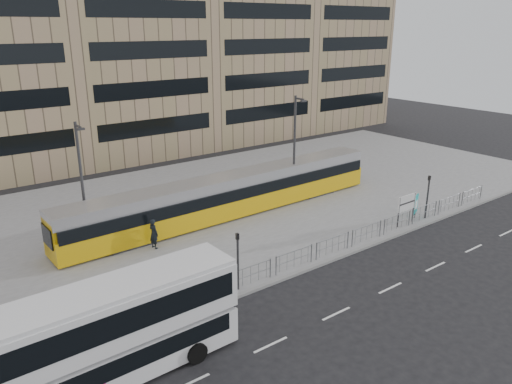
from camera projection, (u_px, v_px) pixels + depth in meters
ground at (309, 270)px, 27.79m from camera, size 120.00×120.00×0.00m
plaza at (198, 209)px, 36.81m from camera, size 64.00×24.00×0.15m
kerb at (309, 269)px, 27.80m from camera, size 64.00×0.25×0.17m
building_row at (92, 26)px, 50.41m from camera, size 70.40×18.40×31.20m
pedestrian_barrier at (329, 242)px, 29.00m from camera, size 32.07×0.07×1.10m
road_markings at (378, 294)px, 25.34m from camera, size 62.00×0.12×0.01m
double_decker_bus at (113, 330)px, 18.70m from camera, size 9.92×2.68×3.95m
tram at (231, 195)px, 35.11m from camera, size 25.06×2.85×2.95m
station_sign at (407, 204)px, 33.40m from camera, size 1.82×0.12×2.09m
ad_panel at (416, 204)px, 34.72m from camera, size 0.85×0.39×1.67m
pedestrian at (154, 234)px, 29.95m from camera, size 0.56×0.75×1.87m
traffic_light_west at (238, 254)px, 24.90m from camera, size 0.19×0.22×3.10m
traffic_light_east at (428, 191)px, 34.31m from camera, size 0.20×0.23×3.10m
lamp_post_west at (82, 178)px, 29.85m from camera, size 0.45×1.04×7.53m
lamp_post_east at (295, 145)px, 36.82m from camera, size 0.45×1.04×8.05m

